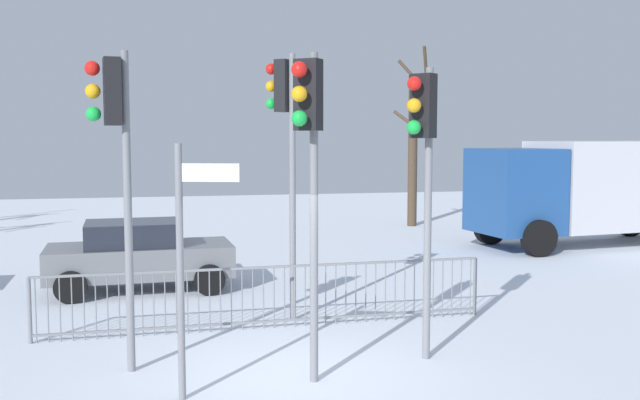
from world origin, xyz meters
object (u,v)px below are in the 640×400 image
object	(u,v)px
traffic_light_foreground_left	(285,127)
car_grey_near	(138,255)
traffic_light_mid_left	(309,143)
delivery_truck	(590,187)
traffic_light_rear_left	(115,139)
traffic_light_foreground_right	(423,147)
bare_tree_left	(413,144)
direction_sign_post	(185,258)

from	to	relation	value
traffic_light_foreground_left	car_grey_near	bearing A→B (deg)	79.41
traffic_light_mid_left	delivery_truck	xyz separation A→B (m)	(10.56, 10.03, -1.43)
traffic_light_rear_left	traffic_light_foreground_right	distance (m)	4.26
delivery_truck	traffic_light_mid_left	bearing A→B (deg)	36.79
traffic_light_mid_left	car_grey_near	bearing A→B (deg)	-32.17
traffic_light_rear_left	bare_tree_left	size ratio (longest dim) A/B	0.69
traffic_light_foreground_left	traffic_light_foreground_right	xyz separation A→B (m)	(1.51, -2.79, -0.32)
car_grey_near	delivery_truck	world-z (taller)	delivery_truck
delivery_truck	bare_tree_left	distance (m)	6.69
direction_sign_post	car_grey_near	bearing A→B (deg)	113.33
delivery_truck	bare_tree_left	xyz separation A→B (m)	(-3.55, 5.54, 1.22)
traffic_light_foreground_left	delivery_truck	size ratio (longest dim) A/B	0.64
traffic_light_foreground_left	direction_sign_post	size ratio (longest dim) A/B	1.47
delivery_truck	direction_sign_post	bearing A→B (deg)	33.35
traffic_light_rear_left	traffic_light_foreground_left	distance (m)	3.61
traffic_light_rear_left	car_grey_near	xyz separation A→B (m)	(0.09, 5.39, -2.46)
traffic_light_rear_left	traffic_light_mid_left	size ratio (longest dim) A/B	1.02
traffic_light_foreground_left	traffic_light_mid_left	world-z (taller)	traffic_light_foreground_left
traffic_light_rear_left	traffic_light_mid_left	world-z (taller)	traffic_light_rear_left
direction_sign_post	delivery_truck	bearing A→B (deg)	56.79
car_grey_near	bare_tree_left	world-z (taller)	bare_tree_left
traffic_light_rear_left	direction_sign_post	distance (m)	2.10
car_grey_near	bare_tree_left	bearing A→B (deg)	41.17
direction_sign_post	traffic_light_foreground_left	bearing A→B (deg)	79.45
traffic_light_foreground_left	traffic_light_foreground_right	distance (m)	3.19
traffic_light_rear_left	bare_tree_left	bearing A→B (deg)	-40.82
traffic_light_mid_left	car_grey_near	size ratio (longest dim) A/B	1.11
traffic_light_foreground_right	bare_tree_left	distance (m)	15.82
direction_sign_post	delivery_truck	size ratio (longest dim) A/B	0.44
traffic_light_mid_left	direction_sign_post	distance (m)	2.13
car_grey_near	delivery_truck	bearing A→B (deg)	12.46
traffic_light_rear_left	delivery_truck	size ratio (longest dim) A/B	0.60
direction_sign_post	bare_tree_left	bearing A→B (deg)	78.09
traffic_light_rear_left	traffic_light_mid_left	xyz separation A→B (m)	(2.45, -1.05, -0.05)
traffic_light_rear_left	car_grey_near	world-z (taller)	traffic_light_rear_left
direction_sign_post	bare_tree_left	world-z (taller)	bare_tree_left
traffic_light_foreground_right	direction_sign_post	bearing A→B (deg)	64.87
traffic_light_mid_left	delivery_truck	bearing A→B (deg)	-98.76
direction_sign_post	delivery_truck	distance (m)	15.88
traffic_light_foreground_right	traffic_light_rear_left	bearing A→B (deg)	45.39
traffic_light_foreground_left	car_grey_near	xyz separation A→B (m)	(-2.64, 3.02, -2.66)
car_grey_near	delivery_truck	distance (m)	13.45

